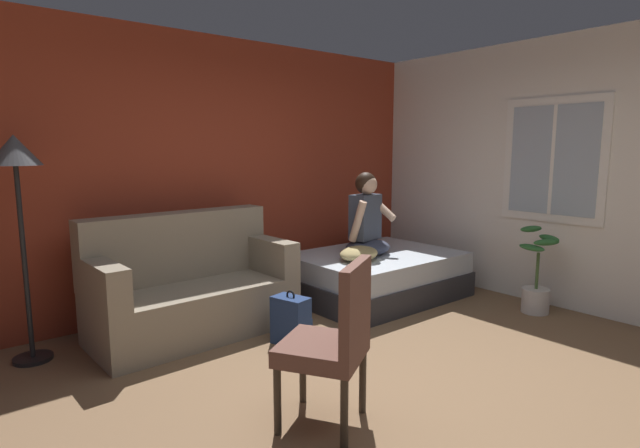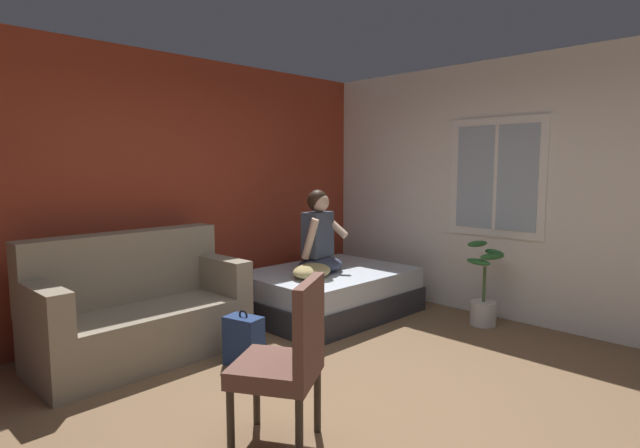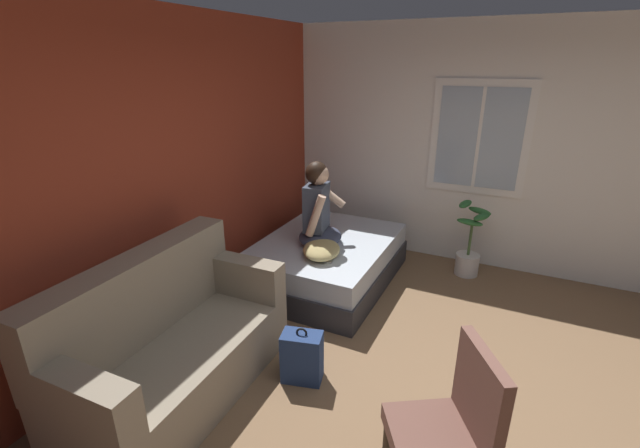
# 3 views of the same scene
# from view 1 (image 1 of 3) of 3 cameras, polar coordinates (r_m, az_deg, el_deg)

# --- Properties ---
(ground_plane) EXTENTS (40.00, 40.00, 0.00)m
(ground_plane) POSITION_cam_1_polar(r_m,az_deg,el_deg) (3.43, 8.67, -19.33)
(ground_plane) COLOR brown
(wall_back_accent) EXTENTS (10.44, 0.16, 2.70)m
(wall_back_accent) POSITION_cam_1_polar(r_m,az_deg,el_deg) (5.19, -13.32, 5.63)
(wall_back_accent) COLOR #993823
(wall_back_accent) RESTS_ON ground
(wall_side_with_window) EXTENTS (0.19, 6.54, 2.70)m
(wall_side_with_window) POSITION_cam_1_polar(r_m,az_deg,el_deg) (5.46, 29.17, 4.92)
(wall_side_with_window) COLOR silver
(wall_side_with_window) RESTS_ON ground
(bed) EXTENTS (1.75, 1.32, 0.48)m
(bed) POSITION_cam_1_polar(r_m,az_deg,el_deg) (5.48, 6.41, -5.84)
(bed) COLOR #2D2D33
(bed) RESTS_ON ground
(couch) EXTENTS (1.72, 0.87, 1.04)m
(couch) POSITION_cam_1_polar(r_m,az_deg,el_deg) (4.53, -14.60, -7.12)
(couch) COLOR gray
(couch) RESTS_ON ground
(side_chair) EXTENTS (0.63, 0.63, 0.98)m
(side_chair) POSITION_cam_1_polar(r_m,az_deg,el_deg) (2.92, 1.55, -12.88)
(side_chair) COLOR #382D23
(side_chair) RESTS_ON ground
(person_seated) EXTENTS (0.59, 0.52, 0.88)m
(person_seated) POSITION_cam_1_polar(r_m,az_deg,el_deg) (5.31, 5.36, 0.31)
(person_seated) COLOR #383D51
(person_seated) RESTS_ON bed
(backpack) EXTENTS (0.29, 0.34, 0.46)m
(backpack) POSITION_cam_1_polar(r_m,az_deg,el_deg) (4.19, -3.27, -11.03)
(backpack) COLOR navy
(backpack) RESTS_ON ground
(throw_pillow) EXTENTS (0.58, 0.51, 0.14)m
(throw_pillow) POSITION_cam_1_polar(r_m,az_deg,el_deg) (5.06, 4.45, -3.38)
(throw_pillow) COLOR tan
(throw_pillow) RESTS_ON bed
(cell_phone) EXTENTS (0.15, 0.10, 0.01)m
(cell_phone) POSITION_cam_1_polar(r_m,az_deg,el_deg) (4.97, 4.91, -4.39)
(cell_phone) COLOR #B7B7BC
(cell_phone) RESTS_ON bed
(floor_lamp) EXTENTS (0.36, 0.36, 1.70)m
(floor_lamp) POSITION_cam_1_polar(r_m,az_deg,el_deg) (4.23, -31.39, 5.05)
(floor_lamp) COLOR black
(floor_lamp) RESTS_ON ground
(potted_plant) EXTENTS (0.39, 0.37, 0.85)m
(potted_plant) POSITION_cam_1_polar(r_m,az_deg,el_deg) (5.35, 23.51, -6.16)
(potted_plant) COLOR silver
(potted_plant) RESTS_ON ground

